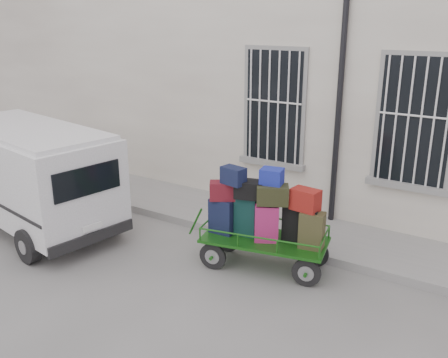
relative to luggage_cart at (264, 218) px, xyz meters
name	(u,v)px	position (x,y,z in m)	size (l,w,h in m)	color
ground	(208,275)	(-0.62, -0.70, -0.89)	(80.00, 80.00, 0.00)	slate
building	(340,60)	(-0.62, 4.80, 2.11)	(24.00, 5.15, 6.00)	#BEB4A2
sidewalk	(271,225)	(-0.62, 1.50, -0.81)	(24.00, 1.70, 0.15)	gray
luggage_cart	(264,218)	(0.00, 0.00, 0.00)	(2.42, 1.29, 1.71)	black
van	(30,171)	(-4.56, -0.93, 0.27)	(4.24, 2.36, 2.02)	silver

